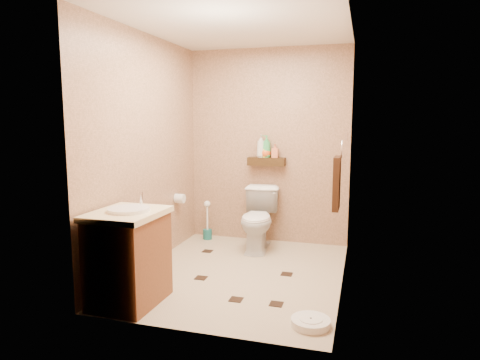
% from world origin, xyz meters
% --- Properties ---
extents(ground, '(2.50, 2.50, 0.00)m').
position_xyz_m(ground, '(0.00, 0.00, 0.00)').
color(ground, tan).
rests_on(ground, ground).
extents(wall_back, '(2.00, 0.04, 2.40)m').
position_xyz_m(wall_back, '(0.00, 1.25, 1.20)').
color(wall_back, tan).
rests_on(wall_back, ground).
extents(wall_front, '(2.00, 0.04, 2.40)m').
position_xyz_m(wall_front, '(0.00, -1.25, 1.20)').
color(wall_front, tan).
rests_on(wall_front, ground).
extents(wall_left, '(0.04, 2.50, 2.40)m').
position_xyz_m(wall_left, '(-1.00, 0.00, 1.20)').
color(wall_left, tan).
rests_on(wall_left, ground).
extents(wall_right, '(0.04, 2.50, 2.40)m').
position_xyz_m(wall_right, '(1.00, 0.00, 1.20)').
color(wall_right, tan).
rests_on(wall_right, ground).
extents(ceiling, '(2.00, 2.50, 0.02)m').
position_xyz_m(ceiling, '(0.00, 0.00, 2.40)').
color(ceiling, silver).
rests_on(ceiling, wall_back).
extents(wall_shelf, '(0.46, 0.14, 0.10)m').
position_xyz_m(wall_shelf, '(0.00, 1.17, 1.02)').
color(wall_shelf, '#37240F').
rests_on(wall_shelf, wall_back).
extents(floor_accents, '(1.17, 1.36, 0.01)m').
position_xyz_m(floor_accents, '(0.03, -0.03, 0.00)').
color(floor_accents, black).
rests_on(floor_accents, ground).
extents(toilet, '(0.46, 0.75, 0.73)m').
position_xyz_m(toilet, '(-0.02, 0.83, 0.37)').
color(toilet, white).
rests_on(toilet, ground).
extents(vanity, '(0.55, 0.66, 0.91)m').
position_xyz_m(vanity, '(-0.70, -0.93, 0.41)').
color(vanity, brown).
rests_on(vanity, ground).
extents(bathroom_scale, '(0.36, 0.36, 0.06)m').
position_xyz_m(bathroom_scale, '(0.82, -0.92, 0.03)').
color(bathroom_scale, white).
rests_on(bathroom_scale, ground).
extents(toilet_brush, '(0.12, 0.12, 0.50)m').
position_xyz_m(toilet_brush, '(-0.75, 1.07, 0.18)').
color(toilet_brush, '#175E5D').
rests_on(toilet_brush, ground).
extents(towel_ring, '(0.12, 0.30, 0.76)m').
position_xyz_m(towel_ring, '(0.91, 0.25, 0.95)').
color(towel_ring, silver).
rests_on(towel_ring, wall_right).
extents(toilet_paper, '(0.12, 0.11, 0.12)m').
position_xyz_m(toilet_paper, '(-0.94, 0.65, 0.60)').
color(toilet_paper, white).
rests_on(toilet_paper, wall_left).
extents(bottle_a, '(0.14, 0.14, 0.28)m').
position_xyz_m(bottle_a, '(-0.07, 1.17, 1.21)').
color(bottle_a, beige).
rests_on(bottle_a, wall_shelf).
extents(bottle_b, '(0.10, 0.10, 0.16)m').
position_xyz_m(bottle_b, '(-0.02, 1.17, 1.15)').
color(bottle_b, '#FDF935').
rests_on(bottle_b, wall_shelf).
extents(bottle_c, '(0.16, 0.16, 0.16)m').
position_xyz_m(bottle_c, '(-0.01, 1.17, 1.15)').
color(bottle_c, '#E1561A').
rests_on(bottle_c, wall_shelf).
extents(bottle_d, '(0.11, 0.11, 0.27)m').
position_xyz_m(bottle_d, '(-0.00, 1.17, 1.21)').
color(bottle_d, green).
rests_on(bottle_d, wall_shelf).
extents(bottle_e, '(0.08, 0.08, 0.17)m').
position_xyz_m(bottle_e, '(0.10, 1.17, 1.15)').
color(bottle_e, '#DD7149').
rests_on(bottle_e, wall_shelf).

